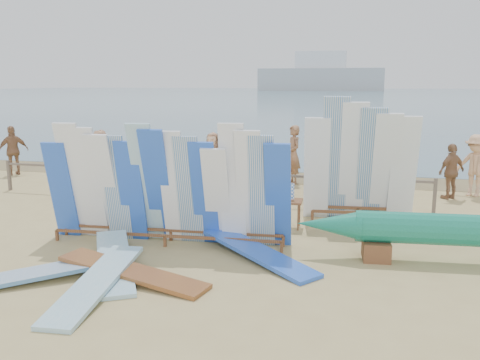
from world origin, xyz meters
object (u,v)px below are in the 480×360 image
(side_surfboard_rack, at_px, (360,167))
(flat_board_b, at_px, (96,292))
(beachgoer_7, at_px, (293,155))
(main_surfboard_rack, at_px, (166,190))
(beachgoer_8, at_px, (347,166))
(outrigger_canoe, at_px, (479,233))
(beachgoer_11, at_px, (101,153))
(flat_board_a, at_px, (114,269))
(flat_board_c, at_px, (133,280))
(beachgoer_5, at_px, (213,157))
(flat_board_d, at_px, (258,260))
(vendor_table, at_px, (285,213))
(beach_chair_left, at_px, (194,185))
(beachgoer_4, at_px, (220,159))
(beach_chair_right, at_px, (239,188))
(beachgoer_extra_0, at_px, (475,166))
(flat_board_e, at_px, (14,284))
(stroller, at_px, (268,181))
(beachgoer_extra_1, at_px, (13,151))
(beachgoer_10, at_px, (451,171))
(beachgoer_2, at_px, (96,157))

(side_surfboard_rack, xyz_separation_m, flat_board_b, (-3.87, -5.10, -1.29))
(side_surfboard_rack, xyz_separation_m, beachgoer_7, (-2.09, 4.13, -0.36))
(main_surfboard_rack, distance_m, beachgoer_8, 6.23)
(main_surfboard_rack, relative_size, outrigger_canoe, 0.77)
(side_surfboard_rack, distance_m, beachgoer_11, 9.48)
(flat_board_a, distance_m, flat_board_b, 0.99)
(flat_board_c, xyz_separation_m, beachgoer_5, (-1.18, 8.50, 0.80))
(flat_board_d, distance_m, beachgoer_7, 7.31)
(main_surfboard_rack, height_order, vendor_table, main_surfboard_rack)
(main_surfboard_rack, bearing_deg, outrigger_canoe, -1.82)
(side_surfboard_rack, distance_m, flat_board_b, 6.53)
(beach_chair_left, height_order, beachgoer_5, beachgoer_5)
(vendor_table, relative_size, beach_chair_left, 1.19)
(beachgoer_7, relative_size, beachgoer_4, 1.13)
(flat_board_c, distance_m, beachgoer_8, 7.91)
(flat_board_d, relative_size, beach_chair_right, 2.94)
(beachgoer_extra_0, bearing_deg, flat_board_c, -103.22)
(outrigger_canoe, relative_size, flat_board_b, 2.37)
(flat_board_b, distance_m, beachgoer_11, 10.17)
(side_surfboard_rack, distance_m, flat_board_c, 5.89)
(flat_board_e, distance_m, stroller, 7.76)
(beach_chair_right, xyz_separation_m, beachgoer_extra_0, (6.41, 1.80, 0.61))
(beachgoer_5, distance_m, beachgoer_extra_0, 7.87)
(flat_board_d, height_order, beachgoer_extra_1, beachgoer_extra_1)
(beachgoer_extra_0, bearing_deg, beachgoer_10, -115.92)
(outrigger_canoe, distance_m, beach_chair_right, 6.78)
(main_surfboard_rack, distance_m, beachgoer_11, 8.15)
(main_surfboard_rack, distance_m, beachgoer_5, 6.67)
(flat_board_b, bearing_deg, beachgoer_extra_1, 128.58)
(beachgoer_10, bearing_deg, beachgoer_8, -33.74)
(beach_chair_right, bearing_deg, beachgoer_extra_0, 4.03)
(flat_board_c, height_order, beachgoer_7, beachgoer_7)
(flat_board_a, relative_size, beachgoer_5, 1.69)
(outrigger_canoe, xyz_separation_m, beachgoer_7, (-4.19, 6.53, 0.35))
(beachgoer_5, bearing_deg, beachgoer_extra_0, 5.72)
(stroller, height_order, beachgoer_extra_0, beachgoer_extra_0)
(flat_board_c, height_order, beachgoer_11, beachgoer_11)
(beachgoer_11, bearing_deg, stroller, 37.30)
(flat_board_b, bearing_deg, beach_chair_left, 92.12)
(beach_chair_right, relative_size, beachgoer_11, 0.57)
(beach_chair_right, relative_size, beachgoer_4, 0.56)
(beachgoer_2, bearing_deg, vendor_table, 145.88)
(flat_board_b, bearing_deg, beachgoer_7, 74.72)
(flat_board_c, height_order, beach_chair_right, beach_chair_right)
(flat_board_d, height_order, beachgoer_4, beachgoer_4)
(vendor_table, xyz_separation_m, stroller, (-0.95, 2.98, 0.12))
(flat_board_c, bearing_deg, beachgoer_extra_0, -27.19)
(outrigger_canoe, xyz_separation_m, beach_chair_right, (-5.36, 4.13, -0.31))
(beach_chair_left, bearing_deg, beach_chair_right, 5.39)
(flat_board_e, height_order, beachgoer_10, beachgoer_10)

